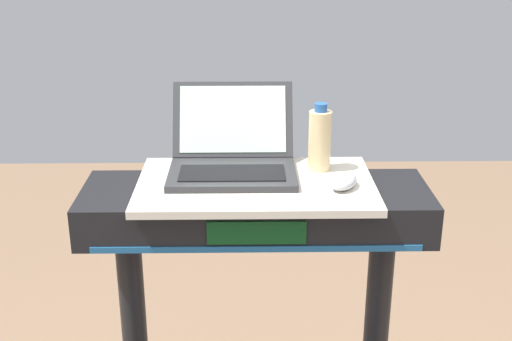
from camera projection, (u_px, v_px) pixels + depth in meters
The scene contains 4 objects.
desk_board at pixel (256, 185), 1.71m from camera, with size 0.61×0.37×0.02m, color beige.
laptop at pixel (233, 155), 1.76m from camera, with size 0.33×0.32×0.21m.
computer_mouse at pixel (344, 181), 1.66m from camera, with size 0.06×0.10×0.03m, color #B2B2B7.
water_bottle at pixel (320, 140), 1.76m from camera, with size 0.06×0.06×0.18m.
Camera 1 is at (-0.02, -0.88, 1.80)m, focal length 46.69 mm.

